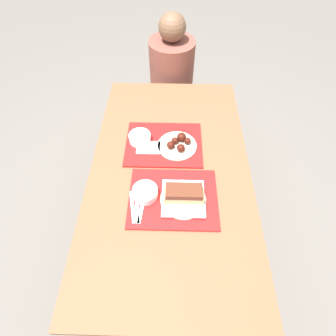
{
  "coord_description": "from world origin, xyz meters",
  "views": [
    {
      "loc": [
        0.01,
        -0.83,
        1.84
      ],
      "look_at": [
        -0.01,
        -0.03,
        0.79
      ],
      "focal_mm": 28.0,
      "sensor_mm": 36.0,
      "label": 1
    }
  ],
  "objects": [
    {
      "name": "ground_plane",
      "position": [
        0.0,
        0.0,
        0.0
      ],
      "size": [
        12.0,
        12.0,
        0.0
      ],
      "primitive_type": "plane",
      "color": "#605B56"
    },
    {
      "name": "picnic_table",
      "position": [
        0.0,
        0.0,
        0.65
      ],
      "size": [
        0.84,
        1.49,
        0.75
      ],
      "color": "brown",
      "rests_on": "ground_plane"
    },
    {
      "name": "picnic_bench_far",
      "position": [
        0.0,
        0.97,
        0.35
      ],
      "size": [
        0.79,
        0.28,
        0.42
      ],
      "color": "brown",
      "rests_on": "ground_plane"
    },
    {
      "name": "tray_near",
      "position": [
        0.02,
        -0.18,
        0.76
      ],
      "size": [
        0.42,
        0.33,
        0.01
      ],
      "color": "red",
      "rests_on": "picnic_table"
    },
    {
      "name": "tray_far",
      "position": [
        -0.04,
        0.17,
        0.76
      ],
      "size": [
        0.42,
        0.33,
        0.01
      ],
      "color": "red",
      "rests_on": "picnic_table"
    },
    {
      "name": "bowl_coleslaw_near",
      "position": [
        -0.12,
        -0.17,
        0.79
      ],
      "size": [
        0.12,
        0.12,
        0.05
      ],
      "color": "silver",
      "rests_on": "tray_near"
    },
    {
      "name": "brisket_sandwich_plate",
      "position": [
        0.07,
        -0.19,
        0.79
      ],
      "size": [
        0.22,
        0.22,
        0.09
      ],
      "color": "beige",
      "rests_on": "tray_near"
    },
    {
      "name": "plastic_fork_near",
      "position": [
        -0.15,
        -0.24,
        0.76
      ],
      "size": [
        0.04,
        0.17,
        0.0
      ],
      "color": "white",
      "rests_on": "tray_near"
    },
    {
      "name": "plastic_knife_near",
      "position": [
        -0.13,
        -0.24,
        0.76
      ],
      "size": [
        0.03,
        0.17,
        0.0
      ],
      "color": "white",
      "rests_on": "tray_near"
    },
    {
      "name": "plastic_spoon_near",
      "position": [
        -0.17,
        -0.24,
        0.76
      ],
      "size": [
        0.05,
        0.17,
        0.0
      ],
      "color": "white",
      "rests_on": "tray_near"
    },
    {
      "name": "condiment_packet",
      "position": [
        0.01,
        -0.11,
        0.76
      ],
      "size": [
        0.04,
        0.03,
        0.01
      ],
      "color": "teal",
      "rests_on": "tray_near"
    },
    {
      "name": "bowl_coleslaw_far",
      "position": [
        -0.17,
        0.18,
        0.79
      ],
      "size": [
        0.12,
        0.12,
        0.05
      ],
      "color": "silver",
      "rests_on": "tray_far"
    },
    {
      "name": "wings_plate_far",
      "position": [
        0.04,
        0.15,
        0.78
      ],
      "size": [
        0.22,
        0.22,
        0.06
      ],
      "color": "beige",
      "rests_on": "tray_far"
    },
    {
      "name": "napkin_far",
      "position": [
        -0.12,
        0.13,
        0.77
      ],
      "size": [
        0.13,
        0.09,
        0.01
      ],
      "color": "white",
      "rests_on": "tray_far"
    },
    {
      "name": "person_seated_across",
      "position": [
        -0.01,
        0.97,
        0.72
      ],
      "size": [
        0.33,
        0.33,
        0.7
      ],
      "color": "brown",
      "rests_on": "picnic_bench_far"
    }
  ]
}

